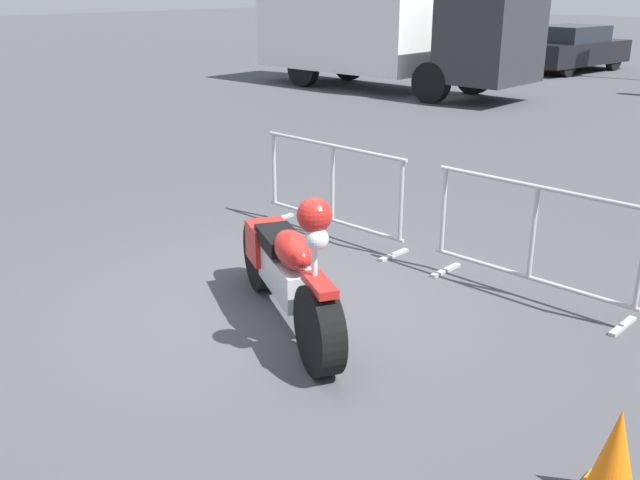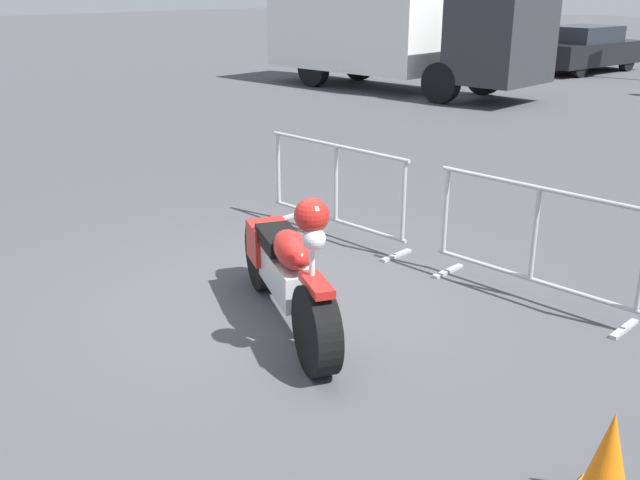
{
  "view_description": "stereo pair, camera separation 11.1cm",
  "coord_description": "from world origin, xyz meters",
  "views": [
    {
      "loc": [
        4.26,
        -3.87,
        2.72
      ],
      "look_at": [
        0.34,
        0.29,
        0.65
      ],
      "focal_mm": 40.0,
      "sensor_mm": 36.0,
      "label": 1
    },
    {
      "loc": [
        4.34,
        -3.79,
        2.72
      ],
      "look_at": [
        0.34,
        0.29,
        0.65
      ],
      "focal_mm": 40.0,
      "sensor_mm": 36.0,
      "label": 2
    }
  ],
  "objects": [
    {
      "name": "traffic_cone",
      "position": [
        3.21,
        -0.41,
        0.29
      ],
      "size": [
        0.34,
        0.34,
        0.59
      ],
      "color": "orange",
      "rests_on": "ground"
    },
    {
      "name": "parked_car_white",
      "position": [
        -12.04,
        18.56,
        0.72
      ],
      "size": [
        2.2,
        4.35,
        1.42
      ],
      "rotation": [
        0.0,
        0.0,
        1.45
      ],
      "color": "white",
      "rests_on": "ground"
    },
    {
      "name": "ground_plane",
      "position": [
        0.0,
        0.0,
        0.0
      ],
      "size": [
        120.0,
        120.0,
        0.0
      ],
      "primitive_type": "plane",
      "color": "#424247"
    },
    {
      "name": "motorcycle",
      "position": [
        0.34,
        -0.11,
        0.5
      ],
      "size": [
        2.14,
        1.23,
        1.31
      ],
      "rotation": [
        0.0,
        0.0,
        -0.48
      ],
      "color": "black",
      "rests_on": "ground"
    },
    {
      "name": "crowd_barrier_far",
      "position": [
        1.54,
        1.77,
        0.55
      ],
      "size": [
        2.01,
        0.46,
        1.07
      ],
      "rotation": [
        0.0,
        0.0,
        -0.01
      ],
      "color": "#9EA0A5",
      "rests_on": "ground"
    },
    {
      "name": "box_truck",
      "position": [
        -8.1,
        11.38,
        1.64
      ],
      "size": [
        7.73,
        2.36,
        2.98
      ],
      "rotation": [
        0.0,
        0.0,
        0.01
      ],
      "color": "white",
      "rests_on": "ground"
    },
    {
      "name": "crowd_barrier_near",
      "position": [
        -0.87,
        1.77,
        0.55
      ],
      "size": [
        2.01,
        0.46,
        1.07
      ],
      "rotation": [
        0.0,
        0.0,
        -0.01
      ],
      "color": "#9EA0A5",
      "rests_on": "ground"
    },
    {
      "name": "parked_car_maroon",
      "position": [
        -9.03,
        18.7,
        0.71
      ],
      "size": [
        2.18,
        4.32,
        1.41
      ],
      "rotation": [
        0.0,
        0.0,
        1.45
      ],
      "color": "maroon",
      "rests_on": "ground"
    },
    {
      "name": "parked_car_black",
      "position": [
        -6.02,
        18.79,
        0.73
      ],
      "size": [
        2.22,
        4.41,
        1.44
      ],
      "rotation": [
        0.0,
        0.0,
        1.45
      ],
      "color": "black",
      "rests_on": "ground"
    }
  ]
}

